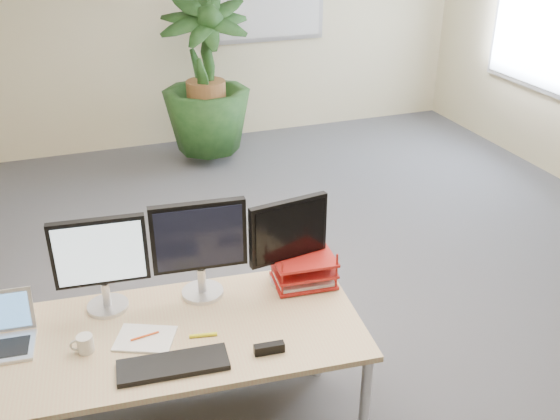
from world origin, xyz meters
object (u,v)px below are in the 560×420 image
object	(u,v)px
monitor_left	(101,259)
monitor_right	(199,244)
desk	(157,347)
floor_plant	(206,94)

from	to	relation	value
monitor_left	monitor_right	distance (m)	0.47
monitor_left	monitor_right	world-z (taller)	monitor_right
desk	monitor_right	distance (m)	0.55
floor_plant	monitor_right	world-z (taller)	floor_plant
monitor_left	monitor_right	xyz separation A→B (m)	(0.47, -0.04, 0.01)
desk	monitor_right	xyz separation A→B (m)	(0.27, 0.14, 0.45)
desk	monitor_left	distance (m)	0.51
monitor_right	monitor_left	bearing A→B (deg)	174.91
monitor_left	monitor_right	size ratio (longest dim) A/B	0.95
floor_plant	monitor_right	distance (m)	3.59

